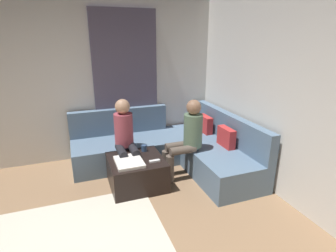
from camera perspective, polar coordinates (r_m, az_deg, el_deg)
name	(u,v)px	position (r m, az deg, el deg)	size (l,w,h in m)	color
wall_left	(44,83)	(4.76, -24.89, 8.29)	(0.12, 6.00, 2.70)	silver
curtain_panel	(126,86)	(4.75, -8.92, 8.54)	(0.06, 1.10, 2.50)	#595166
sectional_couch	(173,148)	(4.48, 0.98, -4.83)	(2.10, 2.55, 0.87)	slate
ottoman	(137,172)	(3.92, -6.74, -9.74)	(0.76, 0.76, 0.42)	black
folded_blanket	(129,162)	(3.71, -8.31, -7.57)	(0.44, 0.36, 0.04)	white
coffee_mug	(144,148)	(4.04, -5.14, -4.73)	(0.08, 0.08, 0.10)	#334C72
game_remote	(155,161)	(3.72, -2.87, -7.46)	(0.05, 0.15, 0.02)	white
person_on_couch_back	(187,136)	(3.98, 4.07, -2.13)	(0.30, 0.60, 1.20)	brown
person_on_couch_side	(125,136)	(4.00, -9.11, -2.21)	(0.60, 0.30, 1.20)	black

